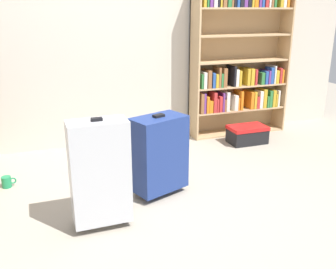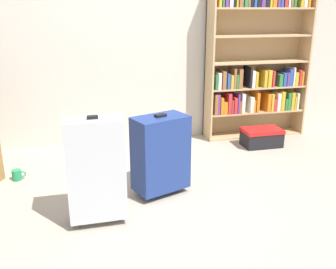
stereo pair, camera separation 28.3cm
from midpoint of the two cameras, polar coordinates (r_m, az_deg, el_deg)
The scene contains 7 objects.
ground_plane at distance 2.87m, azimuth 6.98°, elevation -11.98°, with size 9.45×9.45×0.00m, color #9E9384.
back_wall at distance 4.24m, azimuth -1.30°, elevation 16.42°, with size 5.40×0.10×2.60m, color beige.
bookshelf at distance 4.53m, azimuth 14.95°, elevation 10.60°, with size 1.18×0.27×1.73m.
mug at distance 3.57m, azimuth -19.66°, elevation -5.79°, with size 0.12×0.08×0.10m.
storage_box at distance 4.33m, azimuth 15.73°, elevation -0.38°, with size 0.42×0.26×0.20m.
suitcase_silver at distance 2.60m, azimuth -7.76°, elevation -5.28°, with size 0.39×0.20×0.78m.
suitcase_navy_blue at distance 3.01m, azimuth 1.57°, elevation -2.88°, with size 0.48×0.38×0.67m.
Camera 2 is at (-0.78, -2.35, 1.44)m, focal length 40.56 mm.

